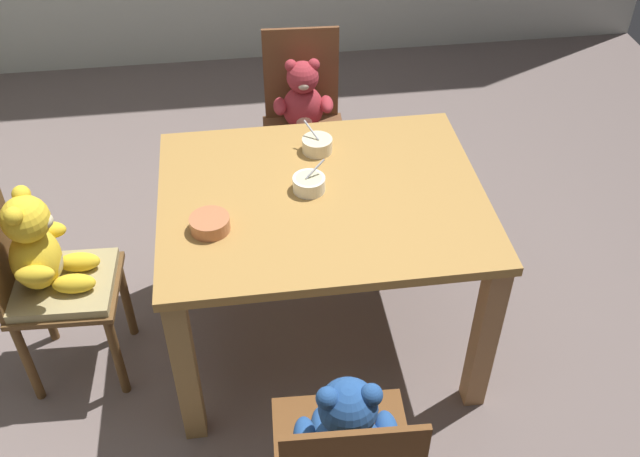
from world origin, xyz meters
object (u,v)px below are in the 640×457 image
at_px(teddy_chair_far_center, 303,111).
at_px(porridge_bowl_white_center, 309,183).
at_px(porridge_bowl_terracotta_near_left, 210,224).
at_px(dining_table, 322,221).
at_px(teddy_chair_near_front, 346,445).
at_px(porridge_bowl_cream_far_center, 317,145).
at_px(teddy_chair_near_left, 45,264).

height_order(teddy_chair_far_center, porridge_bowl_white_center, teddy_chair_far_center).
relative_size(teddy_chair_far_center, porridge_bowl_terracotta_near_left, 6.57).
bearing_deg(dining_table, teddy_chair_near_front, -93.62).
relative_size(dining_table, teddy_chair_near_front, 1.42).
bearing_deg(teddy_chair_far_center, porridge_bowl_cream_far_center, 1.16).
bearing_deg(teddy_chair_near_front, porridge_bowl_cream_far_center, -0.95).
xyz_separation_m(teddy_chair_near_left, teddy_chair_near_front, (0.95, -0.87, -0.01)).
relative_size(dining_table, teddy_chair_near_left, 1.35).
xyz_separation_m(teddy_chair_near_left, porridge_bowl_terracotta_near_left, (0.61, -0.11, 0.21)).
relative_size(teddy_chair_far_center, porridge_bowl_cream_far_center, 7.63).
height_order(teddy_chair_far_center, porridge_bowl_terracotta_near_left, teddy_chair_far_center).
distance_m(teddy_chair_near_front, porridge_bowl_cream_far_center, 1.20).
xyz_separation_m(porridge_bowl_cream_far_center, porridge_bowl_white_center, (-0.06, -0.24, -0.00)).
height_order(teddy_chair_near_front, teddy_chair_far_center, teddy_chair_far_center).
distance_m(teddy_chair_near_front, teddy_chair_far_center, 1.81).
bearing_deg(porridge_bowl_terracotta_near_left, teddy_chair_near_front, -65.62).
bearing_deg(porridge_bowl_terracotta_near_left, porridge_bowl_cream_far_center, 44.46).
xyz_separation_m(teddy_chair_far_center, porridge_bowl_white_center, (-0.08, -0.88, 0.23)).
bearing_deg(porridge_bowl_cream_far_center, teddy_chair_near_front, -93.73).
bearing_deg(teddy_chair_far_center, teddy_chair_near_front, -0.16).
height_order(teddy_chair_near_front, porridge_bowl_cream_far_center, porridge_bowl_cream_far_center).
xyz_separation_m(teddy_chair_far_center, porridge_bowl_cream_far_center, (-0.02, -0.63, 0.23)).
height_order(dining_table, porridge_bowl_terracotta_near_left, porridge_bowl_terracotta_near_left).
distance_m(teddy_chair_near_front, porridge_bowl_terracotta_near_left, 0.87).
bearing_deg(porridge_bowl_terracotta_near_left, teddy_chair_near_left, 169.95).
xyz_separation_m(dining_table, teddy_chair_near_left, (-1.01, -0.04, -0.06)).
height_order(dining_table, porridge_bowl_cream_far_center, porridge_bowl_cream_far_center).
relative_size(porridge_bowl_cream_far_center, porridge_bowl_terracotta_near_left, 0.86).
height_order(dining_table, teddy_chair_near_front, teddy_chair_near_front).
distance_m(teddy_chair_near_left, teddy_chair_far_center, 1.41).
distance_m(teddy_chair_far_center, porridge_bowl_white_center, 0.91).
bearing_deg(dining_table, porridge_bowl_cream_far_center, 85.90).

